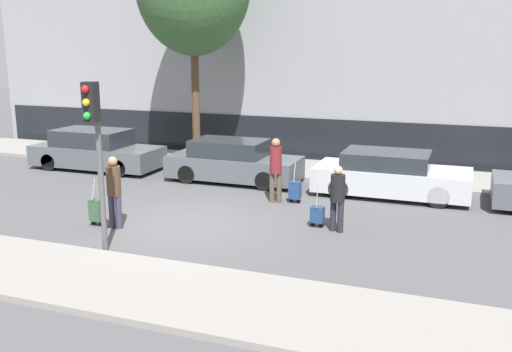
# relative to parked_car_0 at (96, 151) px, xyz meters

# --- Properties ---
(ground_plane) EXTENTS (80.00, 80.00, 0.00)m
(ground_plane) POSITION_rel_parked_car_0_xyz_m (6.02, -4.72, -0.66)
(ground_plane) COLOR #4C4C4F
(sidewalk_near) EXTENTS (28.00, 2.50, 0.12)m
(sidewalk_near) POSITION_rel_parked_car_0_xyz_m (6.02, -8.47, -0.60)
(sidewalk_near) COLOR gray
(sidewalk_near) RESTS_ON ground_plane
(sidewalk_far) EXTENTS (28.00, 3.00, 0.12)m
(sidewalk_far) POSITION_rel_parked_car_0_xyz_m (6.02, 2.28, -0.60)
(sidewalk_far) COLOR gray
(sidewalk_far) RESTS_ON ground_plane
(parked_car_0) EXTENTS (4.69, 1.81, 1.42)m
(parked_car_0) POSITION_rel_parked_car_0_xyz_m (0.00, 0.00, 0.00)
(parked_car_0) COLOR #4C5156
(parked_car_0) RESTS_ON ground_plane
(parked_car_1) EXTENTS (4.29, 1.72, 1.37)m
(parked_car_1) POSITION_rel_parked_car_0_xyz_m (5.36, -0.05, -0.02)
(parked_car_1) COLOR #4C5156
(parked_car_1) RESTS_ON ground_plane
(parked_car_2) EXTENTS (4.46, 1.91, 1.32)m
(parked_car_2) POSITION_rel_parked_car_0_xyz_m (10.39, -0.09, -0.04)
(parked_car_2) COLOR #B7BABF
(parked_car_2) RESTS_ON ground_plane
(pedestrian_left) EXTENTS (0.35, 0.34, 1.77)m
(pedestrian_left) POSITION_rel_parked_car_0_xyz_m (4.57, -5.55, 0.35)
(pedestrian_left) COLOR #383347
(pedestrian_left) RESTS_ON ground_plane
(trolley_left) EXTENTS (0.34, 0.29, 1.21)m
(trolley_left) POSITION_rel_parked_car_0_xyz_m (4.02, -5.53, -0.27)
(trolley_left) COLOR #335138
(trolley_left) RESTS_ON ground_plane
(pedestrian_center) EXTENTS (0.34, 0.34, 1.84)m
(pedestrian_center) POSITION_rel_parked_car_0_xyz_m (7.46, -1.97, 0.39)
(pedestrian_center) COLOR #4C4233
(pedestrian_center) RESTS_ON ground_plane
(trolley_center) EXTENTS (0.34, 0.29, 1.16)m
(trolley_center) POSITION_rel_parked_car_0_xyz_m (7.99, -1.82, -0.30)
(trolley_center) COLOR navy
(trolley_center) RESTS_ON ground_plane
(pedestrian_right) EXTENTS (0.34, 0.34, 1.60)m
(pedestrian_right) POSITION_rel_parked_car_0_xyz_m (9.66, -3.92, 0.24)
(pedestrian_right) COLOR #23232D
(pedestrian_right) RESTS_ON ground_plane
(trolley_right) EXTENTS (0.34, 0.29, 1.05)m
(trolley_right) POSITION_rel_parked_car_0_xyz_m (9.14, -3.75, -0.35)
(trolley_right) COLOR navy
(trolley_right) RESTS_ON ground_plane
(traffic_light) EXTENTS (0.28, 0.47, 3.64)m
(traffic_light) POSITION_rel_parked_car_0_xyz_m (5.26, -7.08, 1.93)
(traffic_light) COLOR #515154
(traffic_light) RESTS_ON ground_plane
(parked_bicycle) EXTENTS (1.77, 0.06, 0.96)m
(parked_bicycle) POSITION_rel_parked_car_0_xyz_m (9.36, 2.10, -0.17)
(parked_bicycle) COLOR black
(parked_bicycle) RESTS_ON sidewalk_far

